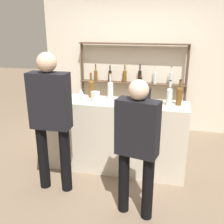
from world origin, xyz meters
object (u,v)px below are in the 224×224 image
(wine_glass, at_px, (81,92))
(cork_jar, at_px, (95,97))
(customer_right, at_px, (137,141))
(counter_bottle_0, at_px, (169,96))
(counter_bottle_2, at_px, (110,89))
(customer_left, at_px, (51,114))
(counter_bottle_4, at_px, (141,91))
(ice_bucket, at_px, (143,96))
(counter_bottle_1, at_px, (179,95))
(counter_bottle_3, at_px, (91,88))

(wine_glass, distance_m, cork_jar, 0.26)
(wine_glass, relative_size, customer_right, 0.10)
(counter_bottle_0, xyz_separation_m, counter_bottle_2, (-0.82, 0.12, 0.01))
(wine_glass, height_order, customer_left, customer_left)
(counter_bottle_0, bearing_deg, cork_jar, -175.45)
(cork_jar, height_order, customer_right, customer_right)
(counter_bottle_0, xyz_separation_m, counter_bottle_4, (-0.39, 0.11, 0.01))
(counter_bottle_0, relative_size, wine_glass, 2.25)
(counter_bottle_4, distance_m, ice_bucket, 0.17)
(wine_glass, height_order, customer_right, customer_right)
(counter_bottle_1, relative_size, customer_right, 0.22)
(cork_jar, bearing_deg, wine_glass, 160.01)
(counter_bottle_4, distance_m, customer_right, 1.07)
(counter_bottle_4, height_order, cork_jar, counter_bottle_4)
(counter_bottle_3, distance_m, customer_right, 1.39)
(counter_bottle_0, xyz_separation_m, customer_right, (-0.28, -0.91, -0.27))
(counter_bottle_0, relative_size, counter_bottle_4, 0.97)
(wine_glass, xyz_separation_m, ice_bucket, (0.89, -0.05, 0.01))
(counter_bottle_1, bearing_deg, counter_bottle_4, 173.30)
(counter_bottle_2, height_order, cork_jar, counter_bottle_2)
(counter_bottle_2, xyz_separation_m, ice_bucket, (0.49, -0.17, -0.03))
(counter_bottle_3, bearing_deg, cork_jar, -59.90)
(counter_bottle_2, xyz_separation_m, counter_bottle_3, (-0.30, 0.03, -0.00))
(counter_bottle_1, xyz_separation_m, wine_glass, (-1.35, -0.04, -0.03))
(wine_glass, xyz_separation_m, cork_jar, (0.24, -0.09, -0.04))
(counter_bottle_0, relative_size, counter_bottle_3, 0.95)
(counter_bottle_4, height_order, customer_left, customer_left)
(counter_bottle_0, height_order, cork_jar, counter_bottle_0)
(counter_bottle_4, xyz_separation_m, wine_glass, (-0.83, -0.10, -0.03))
(counter_bottle_1, xyz_separation_m, customer_left, (-1.49, -0.72, -0.14))
(counter_bottle_3, xyz_separation_m, wine_glass, (-0.10, -0.15, -0.03))
(counter_bottle_4, height_order, ice_bucket, counter_bottle_4)
(counter_bottle_2, bearing_deg, counter_bottle_4, -1.29)
(cork_jar, bearing_deg, customer_right, -49.80)
(counter_bottle_0, height_order, ice_bucket, counter_bottle_0)
(counter_bottle_2, xyz_separation_m, cork_jar, (-0.16, -0.20, -0.07))
(counter_bottle_4, bearing_deg, customer_right, -83.85)
(counter_bottle_0, bearing_deg, customer_right, -107.12)
(counter_bottle_2, distance_m, cork_jar, 0.27)
(ice_bucket, distance_m, customer_left, 1.21)
(ice_bucket, height_order, cork_jar, ice_bucket)
(wine_glass, bearing_deg, customer_left, -102.13)
(counter_bottle_2, relative_size, customer_left, 0.21)
(counter_bottle_1, bearing_deg, customer_left, -154.36)
(wine_glass, bearing_deg, counter_bottle_2, 15.91)
(counter_bottle_0, relative_size, ice_bucket, 1.49)
(counter_bottle_3, bearing_deg, counter_bottle_2, -6.45)
(counter_bottle_4, bearing_deg, counter_bottle_1, -6.70)
(counter_bottle_3, distance_m, customer_left, 0.87)
(counter_bottle_0, distance_m, counter_bottle_3, 1.13)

